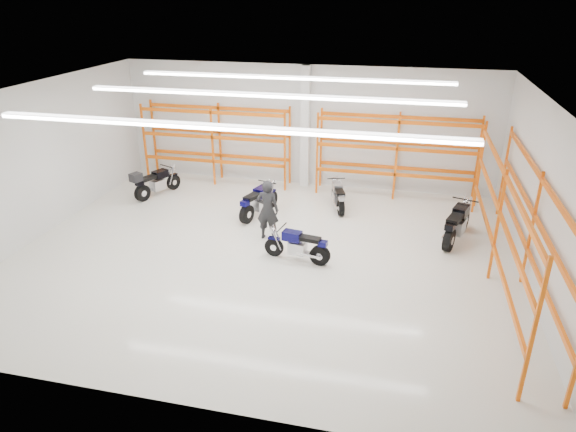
% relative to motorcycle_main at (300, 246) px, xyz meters
% --- Properties ---
extents(ground, '(14.00, 14.00, 0.00)m').
position_rel_motorcycle_main_xyz_m(ground, '(-1.07, 0.19, -0.44)').
color(ground, silver).
rests_on(ground, ground).
extents(room_shell, '(14.02, 12.02, 4.51)m').
position_rel_motorcycle_main_xyz_m(room_shell, '(-1.07, 0.22, 2.84)').
color(room_shell, silver).
rests_on(room_shell, ground).
extents(motorcycle_main, '(1.92, 0.70, 0.95)m').
position_rel_motorcycle_main_xyz_m(motorcycle_main, '(0.00, 0.00, 0.00)').
color(motorcycle_main, black).
rests_on(motorcycle_main, ground).
extents(motorcycle_back_a, '(1.10, 2.03, 1.09)m').
position_rel_motorcycle_main_xyz_m(motorcycle_back_a, '(-6.15, 3.56, 0.08)').
color(motorcycle_back_a, black).
rests_on(motorcycle_back_a, ground).
extents(motorcycle_back_b, '(0.93, 2.06, 1.04)m').
position_rel_motorcycle_main_xyz_m(motorcycle_back_b, '(-1.99, 2.72, 0.04)').
color(motorcycle_back_b, black).
rests_on(motorcycle_back_b, ground).
extents(motorcycle_back_c, '(0.80, 1.84, 0.93)m').
position_rel_motorcycle_main_xyz_m(motorcycle_back_c, '(0.51, 3.94, -0.01)').
color(motorcycle_back_c, black).
rests_on(motorcycle_back_c, ground).
extents(motorcycle_back_d, '(1.07, 2.25, 1.15)m').
position_rel_motorcycle_main_xyz_m(motorcycle_back_d, '(4.28, 2.24, 0.09)').
color(motorcycle_back_d, black).
rests_on(motorcycle_back_d, ground).
extents(standing_man, '(0.70, 0.47, 1.87)m').
position_rel_motorcycle_main_xyz_m(standing_man, '(-1.23, 1.17, 0.49)').
color(standing_man, black).
rests_on(standing_man, ground).
extents(structural_column, '(0.32, 0.32, 4.50)m').
position_rel_motorcycle_main_xyz_m(structural_column, '(-1.07, 6.01, 1.81)').
color(structural_column, white).
rests_on(structural_column, ground).
extents(pallet_racking_back_left, '(5.67, 0.87, 3.00)m').
position_rel_motorcycle_main_xyz_m(pallet_racking_back_left, '(-4.47, 5.67, 1.34)').
color(pallet_racking_back_left, '#EB5900').
rests_on(pallet_racking_back_left, ground).
extents(pallet_racking_back_right, '(5.67, 0.87, 3.00)m').
position_rel_motorcycle_main_xyz_m(pallet_racking_back_right, '(2.33, 5.67, 1.34)').
color(pallet_racking_back_right, '#EB5900').
rests_on(pallet_racking_back_right, ground).
extents(pallet_racking_side, '(0.87, 9.07, 3.00)m').
position_rel_motorcycle_main_xyz_m(pallet_racking_side, '(5.41, 0.19, 1.37)').
color(pallet_racking_side, '#EB5900').
rests_on(pallet_racking_side, ground).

